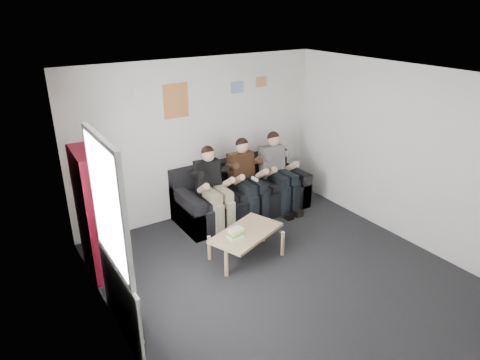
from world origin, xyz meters
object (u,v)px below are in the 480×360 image
(bookshelf, at_px, (93,214))
(person_left, at_px, (214,189))
(sofa, at_px, (241,195))
(coffee_table, at_px, (246,235))
(person_right, at_px, (279,172))
(person_middle, at_px, (248,180))

(bookshelf, distance_m, person_left, 2.01)
(sofa, relative_size, bookshelf, 1.33)
(coffee_table, xyz_separation_m, person_right, (1.40, 1.07, 0.32))
(person_middle, bearing_deg, person_left, -178.47)
(bookshelf, height_order, coffee_table, bookshelf)
(coffee_table, xyz_separation_m, person_left, (0.08, 1.07, 0.31))
(person_left, bearing_deg, person_middle, 8.10)
(sofa, bearing_deg, person_middle, -90.00)
(person_middle, bearing_deg, person_right, 1.67)
(coffee_table, relative_size, person_middle, 0.77)
(bookshelf, distance_m, coffee_table, 2.15)
(person_left, distance_m, person_right, 1.32)
(bookshelf, xyz_separation_m, person_left, (1.99, 0.23, -0.20))
(sofa, bearing_deg, bookshelf, -170.49)
(bookshelf, relative_size, person_left, 1.29)
(coffee_table, xyz_separation_m, person_middle, (0.74, 1.07, 0.32))
(person_left, distance_m, person_middle, 0.66)
(coffee_table, bearing_deg, sofa, 60.10)
(sofa, relative_size, person_right, 1.68)
(sofa, xyz_separation_m, person_right, (0.66, -0.21, 0.37))
(person_left, height_order, person_middle, person_middle)
(sofa, xyz_separation_m, bookshelf, (-2.65, -0.44, 0.56))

